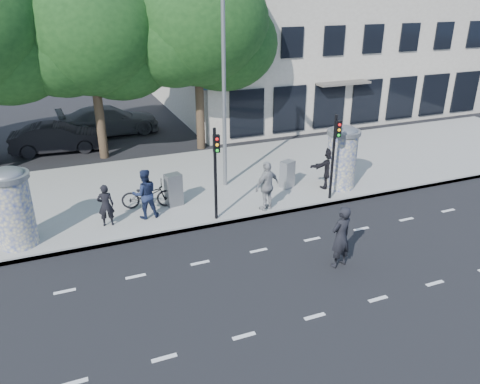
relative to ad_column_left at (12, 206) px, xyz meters
name	(u,v)px	position (x,y,z in m)	size (l,w,h in m)	color
ground	(278,273)	(7.20, -4.50, -1.54)	(120.00, 120.00, 0.00)	black
sidewalk	(202,182)	(7.20, 3.00, -1.46)	(40.00, 8.00, 0.15)	gray
curb	(235,221)	(7.20, -0.95, -1.46)	(40.00, 0.10, 0.16)	slate
lane_dash_near	(315,316)	(7.20, -6.70, -1.53)	(32.00, 0.12, 0.01)	silver
lane_dash_far	(259,251)	(7.20, -3.10, -1.53)	(32.00, 0.12, 0.01)	silver
ad_column_left	(12,206)	(0.00, 0.00, 0.00)	(1.36, 1.36, 2.65)	beige
ad_column_right	(342,156)	(12.40, 0.20, 0.00)	(1.36, 1.36, 2.65)	beige
traffic_pole_near	(216,165)	(6.60, -0.71, 0.69)	(0.22, 0.31, 3.40)	black
traffic_pole_far	(334,149)	(11.40, -0.71, 0.69)	(0.22, 0.31, 3.40)	black
street_lamp	(224,75)	(8.00, 2.13, 3.26)	(0.25, 0.93, 8.00)	slate
tree_near_left	(89,31)	(3.70, 8.20, 4.53)	(6.80, 6.80, 8.97)	#38281C
tree_center	(197,23)	(8.70, 7.80, 4.77)	(7.00, 7.00, 9.30)	#38281C
building	(308,17)	(19.20, 15.49, 4.46)	(20.30, 15.85, 12.00)	#ABA090
ped_b	(106,205)	(2.86, 0.29, -0.61)	(0.56, 0.37, 1.55)	black
ped_c	(145,194)	(4.26, 0.40, -0.46)	(0.90, 0.70, 1.86)	#19213E
ped_e	(267,186)	(8.62, -0.65, -0.43)	(1.12, 0.64, 1.92)	#959698
ped_f	(330,168)	(11.92, 0.30, -0.49)	(1.66, 0.60, 1.79)	black
man_road	(341,237)	(9.13, -4.82, -0.54)	(0.73, 0.48, 2.00)	black
bicycle	(148,195)	(4.50, 1.20, -0.87)	(1.99, 0.69, 1.04)	black
cabinet_left	(174,190)	(5.48, 1.06, -0.76)	(0.60, 0.44, 1.26)	slate
cabinet_right	(287,174)	(10.33, 1.00, -0.81)	(0.55, 0.40, 1.15)	gray
car_mid	(57,138)	(1.62, 9.98, -0.78)	(4.61, 1.61, 1.52)	black
car_right	(109,120)	(4.56, 12.32, -0.72)	(5.64, 2.29, 1.64)	#4D5053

